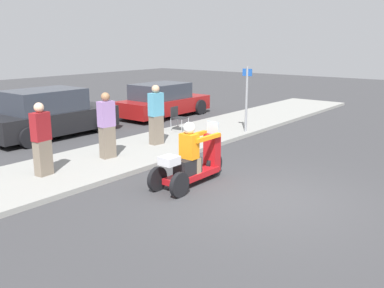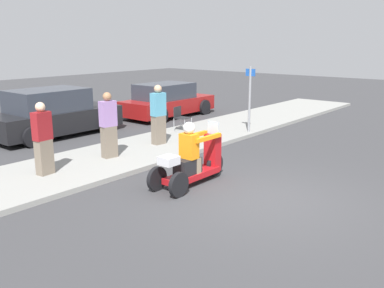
# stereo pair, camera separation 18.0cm
# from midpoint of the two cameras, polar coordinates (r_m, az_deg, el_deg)

# --- Properties ---
(ground_plane) EXTENTS (60.00, 60.00, 0.00)m
(ground_plane) POSITION_cam_midpoint_polar(r_m,az_deg,el_deg) (8.94, 9.76, -7.22)
(ground_plane) COLOR #38383A
(sidewalk_strip) EXTENTS (28.00, 2.80, 0.12)m
(sidewalk_strip) POSITION_cam_midpoint_polar(r_m,az_deg,el_deg) (11.75, -10.02, -1.81)
(sidewalk_strip) COLOR gray
(sidewalk_strip) RESTS_ON ground
(motorcycle_trike) EXTENTS (2.19, 0.72, 1.44)m
(motorcycle_trike) POSITION_cam_midpoint_polar(r_m,az_deg,el_deg) (9.53, 0.59, -2.40)
(motorcycle_trike) COLOR black
(motorcycle_trike) RESTS_ON ground
(spectator_with_child) EXTENTS (0.44, 0.29, 1.77)m
(spectator_with_child) POSITION_cam_midpoint_polar(r_m,az_deg,el_deg) (12.73, -4.10, 3.77)
(spectator_with_child) COLOR #726656
(spectator_with_child) RESTS_ON sidewalk_strip
(spectator_mid_group) EXTENTS (0.42, 0.28, 1.69)m
(spectator_mid_group) POSITION_cam_midpoint_polar(r_m,az_deg,el_deg) (10.33, -18.79, 0.51)
(spectator_mid_group) COLOR #726656
(spectator_mid_group) RESTS_ON sidewalk_strip
(spectator_far_back) EXTENTS (0.44, 0.30, 1.73)m
(spectator_far_back) POSITION_cam_midpoint_polar(r_m,az_deg,el_deg) (11.42, -10.63, 2.33)
(spectator_far_back) COLOR #726656
(spectator_far_back) RESTS_ON sidewalk_strip
(folding_chair_curbside) EXTENTS (0.52, 0.52, 0.82)m
(folding_chair_curbside) POSITION_cam_midpoint_polar(r_m,az_deg,el_deg) (14.72, -1.22, 3.76)
(folding_chair_curbside) COLOR #A5A8AD
(folding_chair_curbside) RESTS_ON sidewalk_strip
(parked_car_lot_center) EXTENTS (4.38, 2.08, 1.59)m
(parked_car_lot_center) POSITION_cam_midpoint_polar(r_m,az_deg,el_deg) (15.11, -17.74, 3.83)
(parked_car_lot_center) COLOR black
(parked_car_lot_center) RESTS_ON ground
(parked_car_lot_left) EXTENTS (4.21, 1.95, 1.41)m
(parked_car_lot_left) POSITION_cam_midpoint_polar(r_m,az_deg,el_deg) (18.12, -3.07, 5.77)
(parked_car_lot_left) COLOR maroon
(parked_car_lot_left) RESTS_ON ground
(street_sign) EXTENTS (0.08, 0.36, 2.20)m
(street_sign) POSITION_cam_midpoint_polar(r_m,az_deg,el_deg) (14.53, 8.06, 6.27)
(street_sign) COLOR gray
(street_sign) RESTS_ON sidewalk_strip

